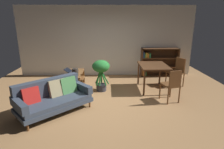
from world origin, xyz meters
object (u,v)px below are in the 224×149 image
at_px(media_console, 75,81).
at_px(potted_floor_plant, 101,70).
at_px(dining_chair_far, 177,70).
at_px(dining_table, 153,68).
at_px(dining_chair_near, 172,84).
at_px(open_laptop, 72,71).
at_px(desk_speaker, 75,72).
at_px(fabric_couch, 53,96).
at_px(bookshelf, 157,62).

distance_m(media_console, potted_floor_plant, 0.95).
xyz_separation_m(media_console, dining_chair_far, (3.41, 0.29, 0.25)).
relative_size(potted_floor_plant, dining_table, 0.87).
distance_m(dining_table, dining_chair_near, 1.04).
bearing_deg(open_laptop, potted_floor_plant, -14.63).
bearing_deg(desk_speaker, potted_floor_plant, 10.66).
bearing_deg(dining_chair_near, fabric_couch, -171.43).
bearing_deg(dining_chair_far, potted_floor_plant, -169.94).
relative_size(desk_speaker, dining_chair_far, 0.23).
bearing_deg(fabric_couch, media_console, 79.38).
bearing_deg(media_console, dining_chair_near, -20.92).
xyz_separation_m(potted_floor_plant, dining_chair_near, (1.92, -0.89, -0.16)).
height_order(desk_speaker, dining_table, dining_table).
relative_size(fabric_couch, open_laptop, 4.04).
relative_size(open_laptop, desk_speaker, 2.08).
distance_m(media_console, dining_chair_near, 2.97).
height_order(desk_speaker, bookshelf, bookshelf).
distance_m(media_console, desk_speaker, 0.50).
xyz_separation_m(desk_speaker, potted_floor_plant, (0.77, 0.15, 0.02)).
distance_m(media_console, open_laptop, 0.33).
relative_size(dining_table, dining_chair_far, 1.21).
bearing_deg(desk_speaker, dining_table, 5.77).
bearing_deg(desk_speaker, open_laptop, 114.43).
bearing_deg(bookshelf, dining_chair_far, -72.29).
relative_size(dining_chair_near, dining_chair_far, 0.97).
relative_size(dining_chair_far, bookshelf, 0.65).
height_order(dining_chair_near, dining_chair_far, dining_chair_far).
xyz_separation_m(dining_table, dining_chair_far, (0.91, 0.35, -0.18)).
relative_size(desk_speaker, dining_chair_near, 0.24).
bearing_deg(dining_table, fabric_couch, -152.48).
xyz_separation_m(potted_floor_plant, bookshelf, (2.19, 1.63, -0.12)).
bearing_deg(desk_speaker, dining_chair_far, 10.20).
bearing_deg(fabric_couch, open_laptop, 83.74).
xyz_separation_m(media_console, open_laptop, (-0.11, 0.08, 0.30)).
xyz_separation_m(open_laptop, dining_table, (2.60, -0.15, 0.14)).
xyz_separation_m(media_console, dining_chair_near, (2.77, -1.06, 0.24)).
bearing_deg(dining_chair_near, potted_floor_plant, 155.20).
xyz_separation_m(fabric_couch, media_console, (0.28, 1.52, -0.11)).
xyz_separation_m(desk_speaker, dining_table, (2.43, 0.25, 0.06)).
bearing_deg(dining_chair_far, open_laptop, -176.64).
xyz_separation_m(fabric_couch, bookshelf, (3.32, 2.97, 0.17)).
height_order(open_laptop, bookshelf, bookshelf).
xyz_separation_m(potted_floor_plant, dining_table, (1.65, 0.10, 0.04)).
distance_m(desk_speaker, dining_chair_far, 3.39).
bearing_deg(media_console, bookshelf, 25.67).
distance_m(media_console, bookshelf, 3.38).
relative_size(media_console, open_laptop, 2.52).
xyz_separation_m(open_laptop, potted_floor_plant, (0.95, -0.25, 0.10)).
relative_size(media_console, dining_chair_far, 1.20).
xyz_separation_m(dining_table, bookshelf, (0.54, 1.53, -0.15)).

